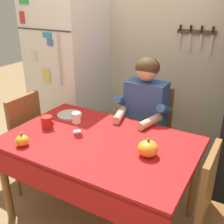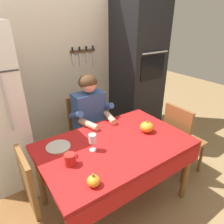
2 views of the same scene
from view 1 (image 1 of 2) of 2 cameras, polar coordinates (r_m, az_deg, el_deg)
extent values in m
plane|color=#93754C|center=(2.41, -3.63, -22.46)|extent=(10.00, 10.00, 0.00)
cube|color=beige|center=(2.91, 11.80, 14.48)|extent=(3.70, 0.10, 2.60)
cube|color=#4C3823|center=(2.76, 17.25, 15.74)|extent=(0.36, 0.02, 0.04)
cube|color=silver|center=(2.80, 13.93, 14.33)|extent=(0.02, 0.01, 0.14)
cube|color=black|center=(2.78, 14.17, 16.75)|extent=(0.02, 0.01, 0.06)
cube|color=silver|center=(2.78, 15.93, 13.80)|extent=(0.02, 0.01, 0.16)
cube|color=black|center=(2.76, 16.23, 16.48)|extent=(0.02, 0.01, 0.06)
cube|color=silver|center=(2.75, 18.03, 13.86)|extent=(0.02, 0.01, 0.13)
cube|color=black|center=(2.74, 18.32, 16.19)|extent=(0.02, 0.01, 0.06)
cube|color=silver|center=(2.74, 20.04, 13.02)|extent=(0.02, 0.01, 0.18)
cube|color=black|center=(2.72, 20.44, 15.87)|extent=(0.02, 0.01, 0.06)
cube|color=white|center=(3.13, -9.00, 7.79)|extent=(0.68, 0.68, 1.80)
cylinder|color=silver|center=(2.69, -10.97, 10.56)|extent=(0.02, 0.02, 0.50)
cube|color=#333335|center=(2.78, -14.25, 16.37)|extent=(0.67, 0.01, 0.01)
cube|color=teal|center=(2.75, -13.47, 15.38)|extent=(0.11, 0.01, 0.05)
cube|color=#E5D666|center=(2.87, -13.68, 7.48)|extent=(0.11, 0.02, 0.14)
cube|color=silver|center=(2.93, -16.06, 11.25)|extent=(0.07, 0.01, 0.10)
cube|color=#B73338|center=(2.95, -18.27, 18.27)|extent=(0.06, 0.02, 0.11)
cube|color=#4C66B7|center=(2.74, -12.85, 13.99)|extent=(0.07, 0.01, 0.06)
cylinder|color=brown|center=(2.38, -21.37, -13.95)|extent=(0.06, 0.06, 0.70)
cylinder|color=brown|center=(2.82, -9.26, -6.19)|extent=(0.06, 0.06, 0.70)
cylinder|color=brown|center=(2.35, 16.79, -13.76)|extent=(0.06, 0.06, 0.70)
cube|color=red|center=(2.03, -2.58, -6.39)|extent=(1.40, 0.90, 0.04)
cube|color=red|center=(1.80, -10.40, -15.21)|extent=(1.40, 0.01, 0.20)
cube|color=brown|center=(2.67, 7.09, -5.78)|extent=(0.40, 0.40, 0.04)
cube|color=brown|center=(2.71, 8.86, 0.62)|extent=(0.36, 0.04, 0.48)
cylinder|color=brown|center=(2.72, 2.06, -10.61)|extent=(0.04, 0.04, 0.41)
cylinder|color=brown|center=(2.98, 5.16, -7.39)|extent=(0.04, 0.04, 0.41)
cylinder|color=brown|center=(2.61, 8.82, -12.58)|extent=(0.04, 0.04, 0.41)
cylinder|color=brown|center=(2.88, 11.37, -9.01)|extent=(0.04, 0.04, 0.41)
cube|color=#38384C|center=(2.65, 1.17, -16.24)|extent=(0.10, 0.22, 0.08)
cube|color=#38384C|center=(2.58, 5.26, -17.60)|extent=(0.10, 0.22, 0.08)
cylinder|color=#38384C|center=(2.57, 1.87, -12.24)|extent=(0.09, 0.09, 0.38)
cylinder|color=#38384C|center=(2.50, 6.02, -13.51)|extent=(0.09, 0.09, 0.38)
cube|color=#38384C|center=(2.55, 3.86, -5.51)|extent=(0.12, 0.40, 0.11)
cube|color=#38384C|center=(2.48, 7.60, -6.48)|extent=(0.12, 0.40, 0.11)
cube|color=#33518E|center=(2.49, 7.13, 1.04)|extent=(0.36, 0.20, 0.48)
cylinder|color=#33518E|center=(2.49, 2.30, 2.24)|extent=(0.07, 0.26, 0.18)
cylinder|color=#33518E|center=(2.35, 10.98, 0.44)|extent=(0.07, 0.26, 0.18)
cylinder|color=#D8A884|center=(2.35, 1.64, -0.58)|extent=(0.13, 0.27, 0.07)
cylinder|color=#D8A884|center=(2.24, 7.95, -2.03)|extent=(0.13, 0.27, 0.07)
sphere|color=#D8A884|center=(2.36, 7.35, 8.76)|extent=(0.19, 0.19, 0.19)
ellipsoid|color=#472D19|center=(2.36, 7.48, 9.29)|extent=(0.21, 0.21, 0.17)
cube|color=brown|center=(1.75, 19.33, -14.67)|extent=(0.04, 0.36, 0.48)
cube|color=brown|center=(2.78, -19.64, -5.94)|extent=(0.40, 0.40, 0.04)
cube|color=brown|center=(2.54, -17.73, -1.95)|extent=(0.04, 0.36, 0.48)
cylinder|color=brown|center=(3.09, -18.84, -7.45)|extent=(0.04, 0.04, 0.41)
cylinder|color=brown|center=(2.87, -14.21, -9.39)|extent=(0.04, 0.04, 0.41)
cylinder|color=brown|center=(2.69, -19.26, -12.59)|extent=(0.04, 0.04, 0.41)
cylinder|color=#B2231E|center=(2.24, -13.46, -2.11)|extent=(0.09, 0.09, 0.10)
torus|color=#B2231E|center=(2.20, -12.53, -2.28)|extent=(0.05, 0.01, 0.05)
cylinder|color=white|center=(2.15, -7.35, -4.04)|extent=(0.06, 0.06, 0.01)
cylinder|color=white|center=(2.13, -7.40, -3.06)|extent=(0.01, 0.01, 0.08)
cylinder|color=white|center=(2.10, -7.51, -1.16)|extent=(0.07, 0.07, 0.08)
ellipsoid|color=orange|center=(2.03, -18.31, -5.71)|extent=(0.09, 0.09, 0.08)
cylinder|color=#4C6023|center=(2.01, -18.49, -4.42)|extent=(0.02, 0.02, 0.02)
ellipsoid|color=orange|center=(1.83, 7.54, -7.59)|extent=(0.14, 0.14, 0.11)
cylinder|color=#4C6023|center=(1.79, 7.65, -5.80)|extent=(0.02, 0.02, 0.02)
cylinder|color=#B7B2A8|center=(2.44, -8.85, -0.62)|extent=(0.22, 0.22, 0.02)
camera|label=2|loc=(1.91, -57.61, 15.98)|focal=32.52mm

